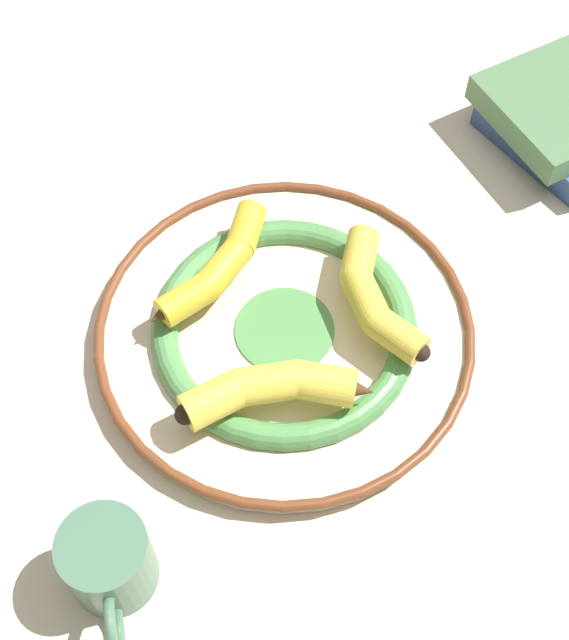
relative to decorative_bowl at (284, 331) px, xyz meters
The scene contains 7 objects.
ground_plane 0.04m from the decorative_bowl, 41.72° to the left, with size 2.80×2.80×0.00m, color beige.
decorative_bowl is the anchor object (origin of this frame).
banana_a 0.10m from the decorative_bowl, 70.58° to the left, with size 0.18×0.09×0.03m.
banana_b 0.10m from the decorative_bowl, 40.16° to the right, with size 0.11×0.18×0.04m.
banana_c 0.10m from the decorative_bowl, 160.70° to the right, with size 0.09×0.17×0.03m.
book_stack 0.43m from the decorative_bowl, 97.92° to the left, with size 0.19×0.17×0.07m.
coffee_mug 0.29m from the decorative_bowl, 64.30° to the right, with size 0.12×0.08×0.09m.
Camera 1 is at (0.37, -0.28, 0.80)m, focal length 50.00 mm.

